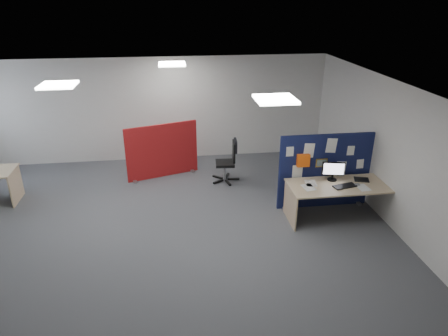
{
  "coord_description": "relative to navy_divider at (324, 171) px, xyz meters",
  "views": [
    {
      "loc": [
        0.45,
        -6.76,
        4.13
      ],
      "look_at": [
        1.39,
        0.32,
        1.0
      ],
      "focal_mm": 32.0,
      "sensor_mm": 36.0,
      "label": 1
    }
  ],
  "objects": [
    {
      "name": "mouse",
      "position": [
        0.45,
        -0.59,
        -0.06
      ],
      "size": [
        0.11,
        0.07,
        0.03
      ],
      "primitive_type": "cube",
      "rotation": [
        0.0,
        0.0,
        0.11
      ],
      "color": "gray",
      "rests_on": "main_desk"
    },
    {
      "name": "wall_back",
      "position": [
        -3.46,
        3.15,
        0.55
      ],
      "size": [
        9.0,
        0.02,
        2.7
      ],
      "primitive_type": "cube",
      "color": "silver",
      "rests_on": "floor"
    },
    {
      "name": "paper_tray",
      "position": [
        0.65,
        -0.36,
        -0.06
      ],
      "size": [
        0.34,
        0.3,
        0.01
      ],
      "primitive_type": "cube",
      "rotation": [
        0.0,
        0.0,
        -0.33
      ],
      "color": "black",
      "rests_on": "main_desk"
    },
    {
      "name": "ceiling",
      "position": [
        -3.46,
        -0.35,
        1.9
      ],
      "size": [
        9.0,
        7.0,
        0.02
      ],
      "primitive_type": "cube",
      "color": "white",
      "rests_on": "wall_back"
    },
    {
      "name": "ceiling_lights",
      "position": [
        -3.13,
        0.32,
        1.87
      ],
      "size": [
        4.1,
        4.1,
        0.04
      ],
      "color": "white",
      "rests_on": "ceiling"
    },
    {
      "name": "wall_right",
      "position": [
        1.04,
        -0.35,
        0.55
      ],
      "size": [
        0.02,
        7.0,
        2.7
      ],
      "primitive_type": "cube",
      "color": "silver",
      "rests_on": "floor"
    },
    {
      "name": "desk_papers",
      "position": [
        -0.13,
        -0.54,
        -0.07
      ],
      "size": [
        1.27,
        0.64,
        0.0
      ],
      "color": "white",
      "rests_on": "main_desk"
    },
    {
      "name": "office_chair",
      "position": [
        -1.74,
        1.47,
        -0.22
      ],
      "size": [
        0.66,
        0.67,
        1.02
      ],
      "rotation": [
        0.0,
        0.0,
        -0.08
      ],
      "color": "black",
      "rests_on": "floor"
    },
    {
      "name": "main_desk",
      "position": [
        0.12,
        -0.48,
        -0.23
      ],
      "size": [
        1.96,
        0.87,
        0.73
      ],
      "color": "#D8B08A",
      "rests_on": "floor"
    },
    {
      "name": "keyboard",
      "position": [
        0.19,
        -0.61,
        -0.06
      ],
      "size": [
        0.48,
        0.27,
        0.02
      ],
      "primitive_type": "cube",
      "rotation": [
        0.0,
        0.0,
        0.22
      ],
      "color": "black",
      "rests_on": "main_desk"
    },
    {
      "name": "wall_front",
      "position": [
        -3.46,
        -3.85,
        0.55
      ],
      "size": [
        9.0,
        0.02,
        2.7
      ],
      "primitive_type": "cube",
      "color": "silver",
      "rests_on": "floor"
    },
    {
      "name": "floor",
      "position": [
        -3.46,
        -0.35,
        -0.8
      ],
      "size": [
        9.0,
        9.0,
        0.0
      ],
      "primitive_type": "plane",
      "color": "#515358",
      "rests_on": "ground"
    },
    {
      "name": "navy_divider",
      "position": [
        0.0,
        0.0,
        0.0
      ],
      "size": [
        1.93,
        0.3,
        1.59
      ],
      "color": "#0F1739",
      "rests_on": "floor"
    },
    {
      "name": "monitor_main",
      "position": [
        0.06,
        -0.29,
        0.14
      ],
      "size": [
        0.43,
        0.18,
        0.38
      ],
      "rotation": [
        0.0,
        0.0,
        -0.22
      ],
      "color": "black",
      "rests_on": "main_desk"
    },
    {
      "name": "red_divider",
      "position": [
        -3.3,
        1.95,
        -0.15
      ],
      "size": [
        1.7,
        0.58,
        1.32
      ],
      "rotation": [
        0.0,
        0.0,
        0.31
      ],
      "color": "maroon",
      "rests_on": "floor"
    }
  ]
}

